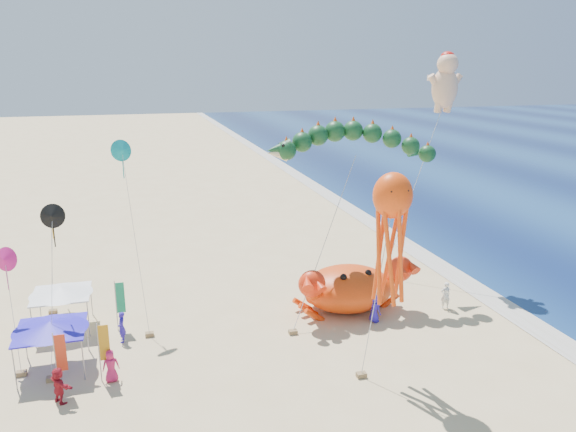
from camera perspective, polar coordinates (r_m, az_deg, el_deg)
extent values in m
plane|color=#D1B784|center=(35.48, 4.06, -10.78)|extent=(320.00, 320.00, 0.00)
plane|color=silver|center=(40.84, 20.28, -8.13)|extent=(320.00, 320.00, 0.00)
ellipsoid|color=#E63F0C|center=(36.99, 6.08, -7.30)|extent=(6.56, 5.67, 2.84)
sphere|color=red|center=(34.46, 1.92, -6.68)|extent=(1.69, 1.69, 1.69)
sphere|color=black|center=(35.35, 5.38, -6.16)|extent=(0.44, 0.44, 0.44)
sphere|color=red|center=(36.78, 11.46, -5.54)|extent=(1.69, 1.69, 1.69)
sphere|color=black|center=(36.00, 8.05, -5.84)|extent=(0.44, 0.44, 0.44)
cone|color=#103C1C|center=(35.56, -1.03, 6.83)|extent=(1.58, 1.17, 1.29)
cylinder|color=#B2B2B2|center=(35.19, 3.89, -2.35)|extent=(5.79, 4.96, 9.59)
cube|color=olive|center=(34.01, 0.51, -11.71)|extent=(0.50, 0.35, 0.25)
ellipsoid|color=#FAC198|center=(42.98, 15.63, 12.41)|extent=(1.95, 1.60, 2.87)
sphere|color=#FAC198|center=(42.80, 15.92, 14.63)|extent=(1.50, 1.50, 1.50)
ellipsoid|color=red|center=(42.88, 15.91, 15.34)|extent=(0.97, 0.97, 0.68)
cylinder|color=#B2B2B2|center=(42.41, 12.56, 2.44)|extent=(4.64, 0.90, 12.57)
cube|color=olive|center=(42.85, 9.62, -6.10)|extent=(0.50, 0.35, 0.25)
ellipsoid|color=#FF490D|center=(27.10, 10.59, 2.07)|extent=(1.95, 1.75, 2.24)
cylinder|color=#B2B2B2|center=(28.35, 8.95, -7.87)|extent=(1.31, 0.07, 8.68)
cube|color=olive|center=(30.07, 7.46, -15.71)|extent=(0.50, 0.35, 0.25)
cylinder|color=gray|center=(31.39, -26.03, -13.80)|extent=(0.06, 0.06, 2.20)
cylinder|color=gray|center=(30.92, -20.09, -13.58)|extent=(0.06, 0.06, 2.20)
cylinder|color=gray|center=(34.19, -25.15, -11.29)|extent=(0.06, 0.06, 2.20)
cylinder|color=gray|center=(33.75, -19.74, -11.04)|extent=(0.06, 0.06, 2.20)
cube|color=#2016C3|center=(32.03, -22.97, -10.57)|extent=(3.42, 3.42, 0.08)
cone|color=#2016C3|center=(31.93, -23.01, -10.18)|extent=(3.76, 3.76, 0.45)
cylinder|color=gray|center=(35.70, -24.55, -10.08)|extent=(0.06, 0.06, 2.20)
cylinder|color=gray|center=(35.31, -19.61, -9.84)|extent=(0.06, 0.06, 2.20)
cylinder|color=gray|center=(38.47, -23.92, -8.20)|extent=(0.06, 0.06, 2.20)
cylinder|color=gray|center=(38.10, -19.36, -7.95)|extent=(0.06, 0.06, 2.20)
cube|color=white|center=(36.43, -22.04, -7.35)|extent=(3.28, 3.28, 0.08)
cone|color=white|center=(36.34, -22.07, -7.00)|extent=(3.61, 3.61, 0.45)
cylinder|color=gray|center=(30.29, -18.63, -13.01)|extent=(0.05, 0.05, 3.20)
cube|color=#C37F16|center=(30.04, -18.17, -12.13)|extent=(0.50, 0.04, 1.90)
cylinder|color=gray|center=(30.06, -22.52, -13.62)|extent=(0.05, 0.05, 3.20)
cube|color=red|center=(29.80, -22.07, -12.75)|extent=(0.50, 0.04, 1.90)
cylinder|color=gray|center=(35.31, -17.05, -8.72)|extent=(0.05, 0.05, 3.20)
cube|color=#18905C|center=(35.11, -16.66, -7.95)|extent=(0.50, 0.04, 1.90)
imported|color=silver|center=(38.40, 15.70, -7.76)|extent=(0.68, 0.45, 1.83)
imported|color=#A51A27|center=(29.57, -22.26, -15.64)|extent=(1.41, 1.68, 1.81)
imported|color=#BB1D54|center=(30.49, -17.55, -14.31)|extent=(0.89, 0.63, 1.71)
imported|color=#3322C7|center=(35.59, 8.80, -9.28)|extent=(0.83, 1.00, 1.76)
imported|color=#2C1DAD|center=(34.19, -16.55, -10.77)|extent=(0.47, 0.69, 1.82)
cone|color=#FEAF1C|center=(40.30, -22.94, 0.15)|extent=(1.30, 0.51, 1.32)
cylinder|color=#B2B2B2|center=(39.65, -22.39, -4.45)|extent=(0.55, 3.04, 5.66)
cube|color=olive|center=(39.24, -21.83, -9.07)|extent=(0.50, 0.35, 0.25)
cone|color=#0E999A|center=(34.93, -16.53, 6.42)|extent=(1.30, 0.51, 1.32)
cylinder|color=#B2B2B2|center=(34.61, -15.47, -2.53)|extent=(0.55, 3.04, 10.33)
cube|color=olive|center=(35.12, -14.42, -11.31)|extent=(0.50, 0.35, 0.25)
cone|color=#CB1674|center=(32.83, -26.83, -3.96)|extent=(1.30, 0.51, 1.32)
cylinder|color=#B2B2B2|center=(32.37, -26.28, -9.49)|extent=(0.55, 3.04, 5.43)
cube|color=olive|center=(32.19, -25.71, -15.00)|extent=(0.50, 0.35, 0.25)
cone|color=black|center=(31.84, -22.86, 0.00)|extent=(1.30, 0.51, 1.32)
cylinder|color=#B2B2B2|center=(31.57, -21.98, -7.48)|extent=(0.55, 3.04, 7.58)
cube|color=olive|center=(31.82, -21.10, -14.84)|extent=(0.50, 0.35, 0.25)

